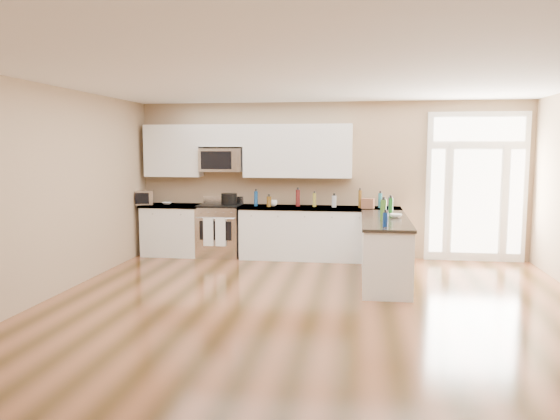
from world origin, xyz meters
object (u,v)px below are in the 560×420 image
(peninsula_cabinet, at_px, (385,252))
(kitchen_range, at_px, (220,230))
(stockpot, at_px, (229,199))
(toaster_oven, at_px, (145,198))

(peninsula_cabinet, xyz_separation_m, kitchen_range, (-2.90, 1.45, 0.04))
(peninsula_cabinet, bearing_deg, kitchen_range, 153.49)
(stockpot, bearing_deg, kitchen_range, -173.44)
(kitchen_range, bearing_deg, toaster_oven, -174.68)
(kitchen_range, height_order, toaster_oven, toaster_oven)
(peninsula_cabinet, relative_size, stockpot, 8.01)
(kitchen_range, xyz_separation_m, stockpot, (0.17, 0.02, 0.58))
(stockpot, bearing_deg, peninsula_cabinet, -28.29)
(kitchen_range, bearing_deg, peninsula_cabinet, -26.51)
(peninsula_cabinet, bearing_deg, toaster_oven, 162.83)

